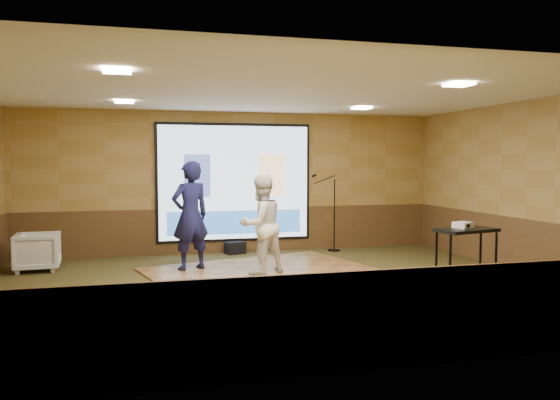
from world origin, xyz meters
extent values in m
plane|color=#2C3A1A|center=(0.00, 0.00, 0.00)|extent=(9.00, 9.00, 0.00)
cube|color=#A38243|center=(0.00, 3.50, 1.50)|extent=(9.00, 0.04, 3.00)
cube|color=#A38243|center=(0.00, -3.50, 1.50)|extent=(9.00, 0.04, 3.00)
cube|color=#A38243|center=(4.50, 0.00, 1.50)|extent=(0.04, 7.00, 3.00)
cube|color=white|center=(0.00, 0.00, 3.00)|extent=(9.00, 7.00, 0.04)
cube|color=#4C3319|center=(0.00, 3.48, 0.47)|extent=(9.00, 0.04, 0.95)
cube|color=#4C3319|center=(0.00, -3.48, 0.47)|extent=(9.00, 0.04, 0.95)
cube|color=#4C3319|center=(4.48, 0.00, 0.47)|extent=(0.04, 7.00, 0.95)
cube|color=black|center=(0.00, 3.45, 1.50)|extent=(3.32, 0.03, 2.52)
cube|color=#C7E2FC|center=(0.00, 3.42, 1.50)|extent=(3.20, 0.02, 2.40)
cube|color=#3D4F86|center=(-0.80, 3.40, 1.65)|extent=(0.55, 0.01, 0.90)
cube|color=#DBB47E|center=(0.80, 3.40, 1.65)|extent=(0.55, 0.01, 0.90)
cube|color=#2E64AE|center=(0.00, 3.40, 0.65)|extent=(2.88, 0.01, 0.50)
cube|color=#FFE7BF|center=(-2.20, 1.80, 2.97)|extent=(0.32, 0.32, 0.02)
cube|color=#FFE7BF|center=(2.20, 1.80, 2.97)|extent=(0.32, 0.32, 0.02)
cube|color=#FFE7BF|center=(-2.20, -1.50, 2.97)|extent=(0.32, 0.32, 0.02)
cube|color=#FFE7BF|center=(2.20, -1.50, 2.97)|extent=(0.32, 0.32, 0.02)
cube|color=olive|center=(0.12, 1.12, 0.01)|extent=(4.45, 3.81, 0.03)
imported|color=#151642|center=(-1.11, 1.65, 0.99)|extent=(0.82, 0.69, 1.93)
imported|color=silver|center=(0.03, 0.97, 0.87)|extent=(1.01, 0.91, 1.69)
cylinder|color=black|center=(2.36, -1.13, 0.45)|extent=(0.04, 0.04, 0.90)
cylinder|color=black|center=(3.12, -1.13, 0.45)|extent=(0.04, 0.04, 0.90)
cylinder|color=black|center=(2.36, -0.75, 0.45)|extent=(0.04, 0.04, 0.90)
cylinder|color=black|center=(3.12, -0.75, 0.45)|extent=(0.04, 0.04, 0.90)
cube|color=black|center=(2.74, -0.94, 0.93)|extent=(0.90, 0.47, 0.05)
cube|color=black|center=(2.74, -0.94, 0.24)|extent=(0.81, 0.43, 0.03)
cube|color=white|center=(2.74, -0.86, 0.99)|extent=(0.33, 0.31, 0.09)
cylinder|color=black|center=(2.13, 3.08, 0.01)|extent=(0.27, 0.27, 0.02)
cylinder|color=black|center=(2.13, 3.08, 0.78)|extent=(0.02, 0.02, 1.56)
cylinder|color=black|center=(1.90, 3.08, 1.56)|extent=(0.49, 0.02, 0.19)
cylinder|color=black|center=(1.66, 3.08, 1.64)|extent=(0.11, 0.05, 0.08)
imported|color=gray|center=(-3.75, 2.33, 0.34)|extent=(0.79, 0.77, 0.69)
cube|color=black|center=(-0.03, 3.25, 0.13)|extent=(0.47, 0.38, 0.25)
camera|label=1|loc=(-1.97, -8.06, 1.94)|focal=35.00mm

